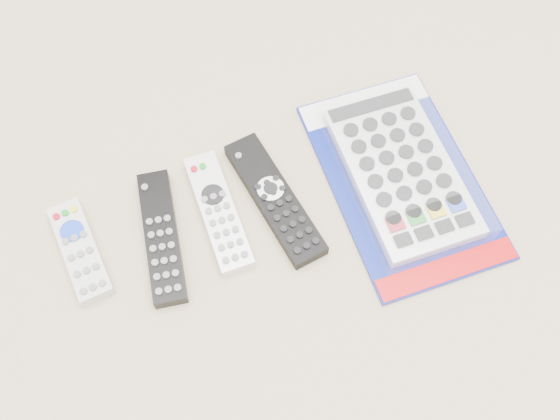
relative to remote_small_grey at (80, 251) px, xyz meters
name	(u,v)px	position (x,y,z in m)	size (l,w,h in m)	color
remote_small_grey	(80,251)	(0.00, 0.00, 0.00)	(0.05, 0.14, 0.02)	silver
remote_slim_black	(162,237)	(0.10, -0.02, 0.00)	(0.08, 0.19, 0.02)	black
remote_silver_dvd	(218,212)	(0.18, -0.02, 0.00)	(0.05, 0.18, 0.02)	silver
remote_large_black	(275,199)	(0.25, -0.03, 0.00)	(0.07, 0.20, 0.02)	black
jumbo_remote_packaged	(402,171)	(0.42, -0.06, 0.01)	(0.21, 0.32, 0.04)	navy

